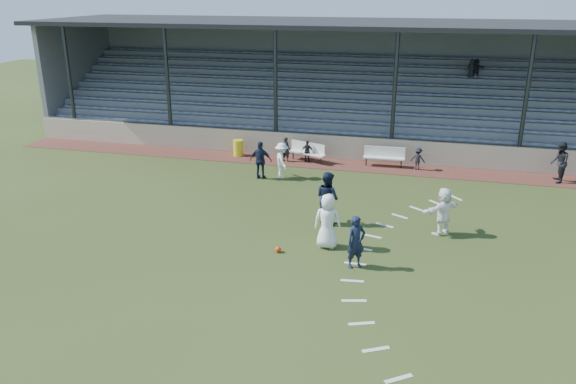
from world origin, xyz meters
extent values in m
plane|color=#2E3C18|center=(0.00, 0.00, 0.00)|extent=(90.00, 90.00, 0.00)
cube|color=#502720|center=(0.00, 10.50, 0.01)|extent=(34.00, 2.00, 0.02)
cube|color=beige|center=(0.00, 11.55, 0.60)|extent=(34.00, 0.18, 1.20)
cube|color=silver|center=(-1.07, 10.53, 0.45)|extent=(2.01, 1.10, 0.06)
cube|color=silver|center=(-1.07, 10.75, 0.70)|extent=(1.89, 0.78, 0.54)
cylinder|color=#282A2F|center=(-1.86, 10.84, 0.22)|extent=(0.06, 0.06, 0.40)
cylinder|color=#282A2F|center=(-0.28, 10.22, 0.22)|extent=(0.06, 0.06, 0.40)
cube|color=silver|center=(2.76, 10.66, 0.45)|extent=(2.01, 0.45, 0.06)
cube|color=silver|center=(2.76, 10.88, 0.70)|extent=(2.00, 0.11, 0.54)
cylinder|color=#282A2F|center=(1.91, 10.64, 0.22)|extent=(0.06, 0.06, 0.40)
cylinder|color=#282A2F|center=(3.60, 10.69, 0.22)|extent=(0.06, 0.06, 0.40)
cylinder|color=yellow|center=(-4.79, 10.75, 0.43)|extent=(0.51, 0.51, 0.82)
sphere|color=red|center=(0.25, 0.20, 0.10)|extent=(0.20, 0.20, 0.20)
imported|color=white|center=(1.74, 1.01, 0.94)|extent=(0.93, 0.62, 1.89)
imported|color=#121A32|center=(2.87, -0.19, 0.85)|extent=(0.74, 0.70, 1.70)
imported|color=#121A32|center=(1.35, 3.11, 0.99)|extent=(1.22, 1.18, 1.98)
imported|color=white|center=(-1.66, 7.83, 0.82)|extent=(1.07, 1.23, 1.65)
imported|color=#121A32|center=(-2.55, 7.46, 0.87)|extent=(1.04, 0.47, 1.74)
imported|color=white|center=(5.50, 3.10, 0.86)|extent=(1.50, 1.49, 1.73)
imported|color=black|center=(10.55, 10.22, 0.94)|extent=(0.73, 0.92, 1.85)
imported|color=black|center=(-2.13, 10.35, 0.65)|extent=(0.51, 0.39, 1.25)
imported|color=black|center=(-1.04, 10.48, 0.57)|extent=(0.64, 0.27, 1.09)
imported|color=black|center=(4.38, 10.58, 0.56)|extent=(0.76, 0.52, 1.08)
cube|color=gray|center=(0.00, 12.10, 0.60)|extent=(34.00, 0.80, 1.20)
cube|color=gray|center=(0.00, 12.20, 1.25)|extent=(33.00, 0.28, 0.10)
cube|color=gray|center=(0.00, 12.90, 0.80)|extent=(34.00, 0.80, 1.60)
cube|color=gray|center=(0.00, 13.00, 1.65)|extent=(33.00, 0.28, 0.10)
cube|color=gray|center=(0.00, 13.70, 1.00)|extent=(34.00, 0.80, 2.00)
cube|color=gray|center=(0.00, 13.80, 2.05)|extent=(33.00, 0.28, 0.10)
cube|color=gray|center=(0.00, 14.50, 1.20)|extent=(34.00, 0.80, 2.40)
cube|color=gray|center=(0.00, 14.60, 2.45)|extent=(33.00, 0.28, 0.10)
cube|color=gray|center=(0.00, 15.30, 1.40)|extent=(34.00, 0.80, 2.80)
cube|color=gray|center=(0.00, 15.40, 2.85)|extent=(33.00, 0.28, 0.10)
cube|color=gray|center=(0.00, 16.10, 1.60)|extent=(34.00, 0.80, 3.20)
cube|color=gray|center=(0.00, 16.20, 3.25)|extent=(33.00, 0.28, 0.10)
cube|color=gray|center=(0.00, 16.90, 1.80)|extent=(34.00, 0.80, 3.60)
cube|color=gray|center=(0.00, 17.00, 3.65)|extent=(33.00, 0.28, 0.10)
cube|color=gray|center=(0.00, 17.70, 2.00)|extent=(34.00, 0.80, 4.00)
cube|color=gray|center=(0.00, 17.80, 4.05)|extent=(33.00, 0.28, 0.10)
cube|color=gray|center=(0.00, 18.50, 2.20)|extent=(34.00, 0.80, 4.40)
cube|color=gray|center=(0.00, 18.60, 4.45)|extent=(33.00, 0.28, 0.10)
cube|color=gray|center=(0.00, 19.10, 3.20)|extent=(34.00, 0.40, 6.40)
cube|color=gray|center=(-16.85, 15.50, 3.20)|extent=(0.30, 7.80, 6.40)
cube|color=black|center=(0.00, 15.20, 6.50)|extent=(34.60, 9.00, 0.22)
cylinder|color=#282A2F|center=(-15.00, 11.65, 3.25)|extent=(0.20, 0.20, 6.50)
cylinder|color=#282A2F|center=(-9.00, 11.65, 3.25)|extent=(0.20, 0.20, 6.50)
cylinder|color=#282A2F|center=(-3.00, 11.65, 3.25)|extent=(0.20, 0.20, 6.50)
cylinder|color=#282A2F|center=(3.00, 11.65, 3.25)|extent=(0.20, 0.20, 6.50)
cylinder|color=#282A2F|center=(9.00, 11.65, 3.25)|extent=(0.20, 0.20, 6.50)
cylinder|color=#282A2F|center=(0.00, 11.55, 1.25)|extent=(34.00, 0.05, 0.05)
imported|color=black|center=(6.77, 16.94, 4.12)|extent=(0.59, 0.48, 1.05)
imported|color=black|center=(7.03, 16.94, 4.12)|extent=(0.97, 0.31, 1.04)
cube|color=silver|center=(6.12, 7.01, 0.01)|extent=(0.54, 0.61, 0.01)
cube|color=silver|center=(5.29, 6.22, 0.01)|extent=(0.59, 0.56, 0.01)
cube|color=silver|center=(4.57, 5.34, 0.01)|extent=(0.64, 0.51, 0.01)
cube|color=silver|center=(3.96, 4.38, 0.01)|extent=(0.67, 0.44, 0.01)
cube|color=silver|center=(3.48, 3.34, 0.01)|extent=(0.70, 0.37, 0.01)
cube|color=silver|center=(3.13, 2.26, 0.01)|extent=(0.71, 0.29, 0.01)
cube|color=silver|center=(2.92, 1.14, 0.01)|extent=(0.71, 0.21, 0.01)
cube|color=silver|center=(2.85, 0.00, 0.01)|extent=(0.70, 0.12, 0.01)
cube|color=silver|center=(2.92, -1.14, 0.01)|extent=(0.71, 0.21, 0.01)
cube|color=silver|center=(3.13, -2.26, 0.01)|extent=(0.71, 0.29, 0.01)
cube|color=silver|center=(3.48, -3.34, 0.01)|extent=(0.70, 0.37, 0.01)
cube|color=silver|center=(3.96, -4.38, 0.01)|extent=(0.67, 0.44, 0.01)
cube|color=silver|center=(4.57, -5.34, 0.01)|extent=(0.64, 0.51, 0.01)
camera|label=1|loc=(4.74, -16.03, 8.23)|focal=35.00mm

